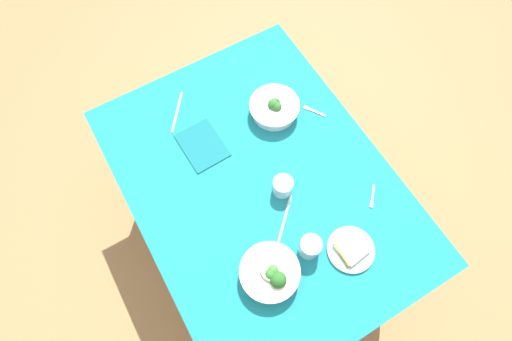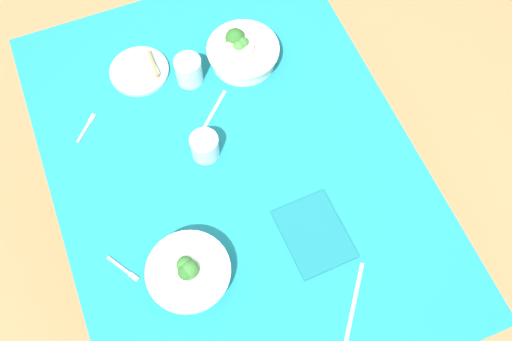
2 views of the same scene
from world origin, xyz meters
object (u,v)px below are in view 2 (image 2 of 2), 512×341
object	(u,v)px
table_knife_left	(211,117)
fork_by_near_bowl	(87,127)
broccoli_bowl_far	(189,273)
water_glass_center	(205,146)
bread_side_plate	(139,70)
water_glass_side	(189,70)
napkin_folded_upper	(314,234)
fork_by_far_bowl	(124,270)
table_knife_right	(354,301)
broccoli_bowl_near	(242,52)

from	to	relation	value
table_knife_left	fork_by_near_bowl	bearing A→B (deg)	-60.31
broccoli_bowl_far	water_glass_center	distance (m)	0.37
bread_side_plate	water_glass_side	distance (m)	0.16
water_glass_center	napkin_folded_upper	world-z (taller)	water_glass_center
fork_by_far_bowl	napkin_folded_upper	xyz separation A→B (m)	(-0.10, -0.51, 0.00)
water_glass_center	table_knife_right	bearing A→B (deg)	-159.18
broccoli_bowl_far	bread_side_plate	size ratio (longest dim) A/B	1.19
broccoli_bowl_far	water_glass_side	xyz separation A→B (m)	(0.59, -0.21, 0.01)
bread_side_plate	fork_by_near_bowl	bearing A→B (deg)	122.65
fork_by_near_bowl	broccoli_bowl_far	bearing A→B (deg)	-122.68
broccoli_bowl_near	table_knife_left	world-z (taller)	broccoli_bowl_near
fork_by_near_bowl	table_knife_right	size ratio (longest dim) A/B	0.39
water_glass_side	fork_by_near_bowl	xyz separation A→B (m)	(-0.05, 0.34, -0.04)
broccoli_bowl_near	napkin_folded_upper	xyz separation A→B (m)	(-0.61, 0.03, -0.03)
bread_side_plate	broccoli_bowl_near	bearing A→B (deg)	-103.41
broccoli_bowl_far	water_glass_center	world-z (taller)	broccoli_bowl_far
fork_by_far_bowl	table_knife_right	xyz separation A→B (m)	(-0.30, -0.53, -0.00)
broccoli_bowl_near	table_knife_left	xyz separation A→B (m)	(-0.16, 0.17, -0.04)
broccoli_bowl_near	bread_side_plate	world-z (taller)	broccoli_bowl_near
water_glass_center	fork_by_near_bowl	distance (m)	0.37
table_knife_left	water_glass_center	bearing A→B (deg)	19.67
table_knife_left	table_knife_right	world-z (taller)	same
table_knife_left	fork_by_far_bowl	bearing A→B (deg)	0.01
water_glass_center	table_knife_left	xyz separation A→B (m)	(0.11, -0.05, -0.04)
broccoli_bowl_far	napkin_folded_upper	distance (m)	0.35
broccoli_bowl_near	table_knife_right	size ratio (longest dim) A/B	1.06
water_glass_center	table_knife_right	size ratio (longest dim) A/B	0.39
broccoli_bowl_near	fork_by_near_bowl	xyz separation A→B (m)	(-0.06, 0.52, -0.03)
table_knife_right	napkin_folded_upper	bearing A→B (deg)	43.39
water_glass_side	napkin_folded_upper	xyz separation A→B (m)	(-0.61, -0.15, -0.04)
broccoli_bowl_far	table_knife_right	size ratio (longest dim) A/B	1.04
water_glass_side	table_knife_left	size ratio (longest dim) A/B	0.45
bread_side_plate	water_glass_side	bearing A→B (deg)	-121.07
napkin_folded_upper	broccoli_bowl_far	bearing A→B (deg)	87.87
broccoli_bowl_near	fork_by_near_bowl	distance (m)	0.52
water_glass_side	fork_by_far_bowl	bearing A→B (deg)	144.68
broccoli_bowl_near	water_glass_side	xyz separation A→B (m)	(-0.01, 0.18, 0.01)
water_glass_side	napkin_folded_upper	size ratio (longest dim) A/B	0.43
water_glass_center	fork_by_far_bowl	world-z (taller)	water_glass_center
bread_side_plate	fork_by_near_bowl	world-z (taller)	bread_side_plate
water_glass_side	table_knife_right	bearing A→B (deg)	-168.36
broccoli_bowl_near	fork_by_far_bowl	bearing A→B (deg)	133.83
water_glass_side	fork_by_near_bowl	size ratio (longest dim) A/B	1.11
bread_side_plate	fork_by_near_bowl	distance (m)	0.24
water_glass_center	table_knife_right	xyz separation A→B (m)	(-0.55, -0.21, -0.04)
broccoli_bowl_near	table_knife_left	distance (m)	0.23
broccoli_bowl_near	fork_by_near_bowl	bearing A→B (deg)	96.11
bread_side_plate	table_knife_right	world-z (taller)	bread_side_plate
water_glass_side	fork_by_far_bowl	xyz separation A→B (m)	(-0.51, 0.36, -0.04)
bread_side_plate	broccoli_bowl_far	bearing A→B (deg)	174.27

